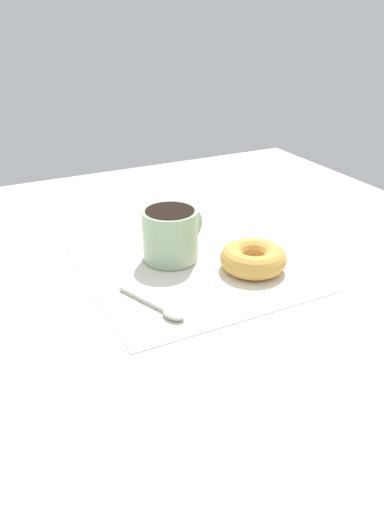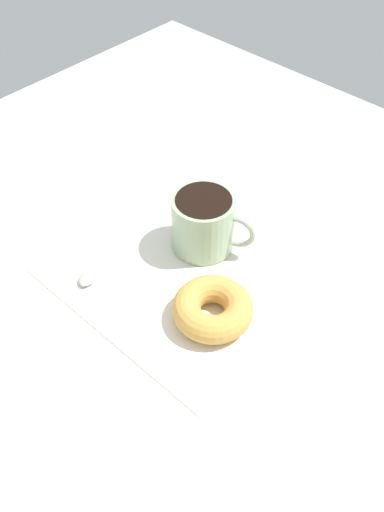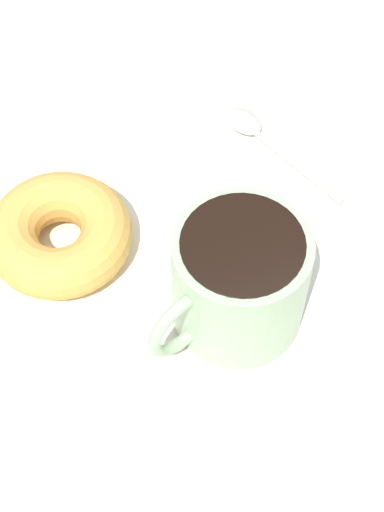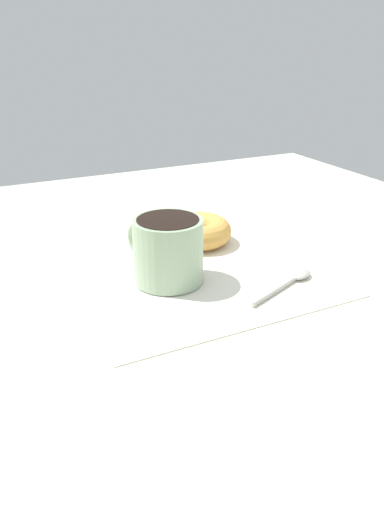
% 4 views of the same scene
% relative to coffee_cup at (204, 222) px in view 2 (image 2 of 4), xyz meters
% --- Properties ---
extents(ground_plane, '(1.20, 1.20, 0.02)m').
position_rel_coffee_cup_xyz_m(ground_plane, '(-0.06, -0.00, -0.06)').
color(ground_plane, beige).
extents(napkin, '(0.35, 0.35, 0.00)m').
position_rel_coffee_cup_xyz_m(napkin, '(-0.05, -0.02, -0.05)').
color(napkin, white).
rests_on(napkin, ground_plane).
extents(coffee_cup, '(0.10, 0.13, 0.09)m').
position_rel_coffee_cup_xyz_m(coffee_cup, '(0.00, 0.00, 0.00)').
color(coffee_cup, '#9EB793').
rests_on(coffee_cup, napkin).
extents(donut, '(0.11, 0.11, 0.04)m').
position_rel_coffee_cup_xyz_m(donut, '(-0.10, -0.10, -0.03)').
color(donut, gold).
rests_on(donut, napkin).
extents(spoon, '(0.13, 0.06, 0.01)m').
position_rel_coffee_cup_xyz_m(spoon, '(-0.15, 0.08, -0.04)').
color(spoon, '#B7B2A8').
rests_on(spoon, napkin).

